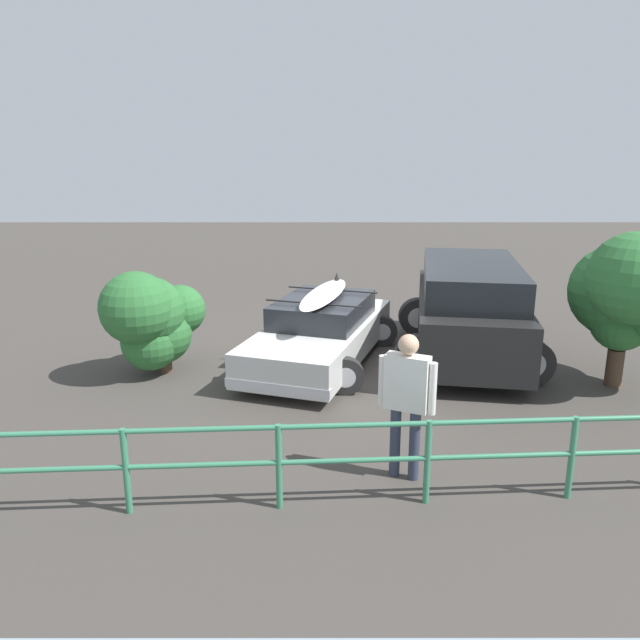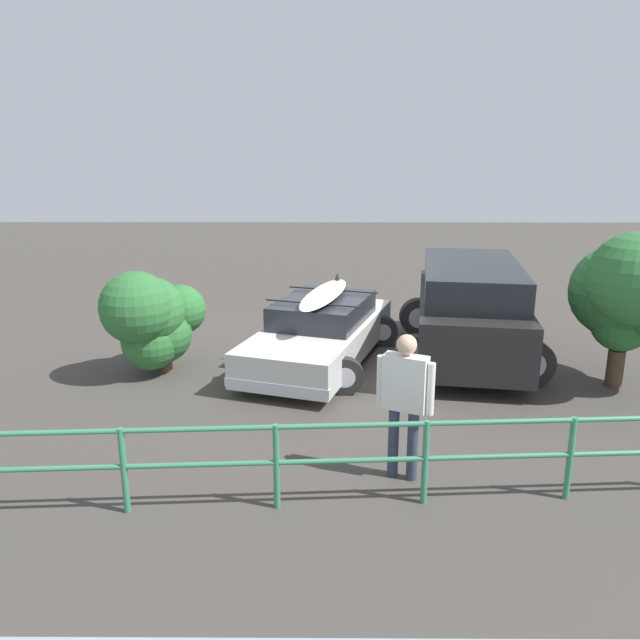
# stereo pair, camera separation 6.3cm
# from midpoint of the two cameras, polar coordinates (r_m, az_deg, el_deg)

# --- Properties ---
(ground_plane) EXTENTS (44.00, 44.00, 0.02)m
(ground_plane) POSITION_cam_midpoint_polar(r_m,az_deg,el_deg) (11.27, 2.43, -3.86)
(ground_plane) COLOR #423D38
(ground_plane) RESTS_ON ground
(sedan_car) EXTENTS (2.99, 4.53, 1.42)m
(sedan_car) POSITION_cam_midpoint_polar(r_m,az_deg,el_deg) (11.10, 0.25, -1.08)
(sedan_car) COLOR silver
(sedan_car) RESTS_ON ground
(suv_car) EXTENTS (2.96, 4.69, 1.75)m
(suv_car) POSITION_cam_midpoint_polar(r_m,az_deg,el_deg) (11.57, 13.66, 0.97)
(suv_car) COLOR black
(suv_car) RESTS_ON ground
(person_bystander) EXTENTS (0.62, 0.39, 1.74)m
(person_bystander) POSITION_cam_midpoint_polar(r_m,az_deg,el_deg) (7.14, 8.01, -6.68)
(person_bystander) COLOR #33384C
(person_bystander) RESTS_ON ground
(railing_fence) EXTENTS (9.53, 0.66, 0.96)m
(railing_fence) POSITION_cam_midpoint_polar(r_m,az_deg,el_deg) (6.66, -3.74, -12.02)
(railing_fence) COLOR #387F5B
(railing_fence) RESTS_ON ground
(bush_near_left) EXTENTS (1.57, 1.87, 1.83)m
(bush_near_left) POSITION_cam_midpoint_polar(r_m,az_deg,el_deg) (10.76, -14.86, 0.05)
(bush_near_left) COLOR #4C3828
(bush_near_left) RESTS_ON ground
(bush_near_right) EXTENTS (1.82, 2.24, 2.57)m
(bush_near_right) POSITION_cam_midpoint_polar(r_m,az_deg,el_deg) (10.77, 26.57, 2.22)
(bush_near_right) COLOR #4C3828
(bush_near_right) RESTS_ON ground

